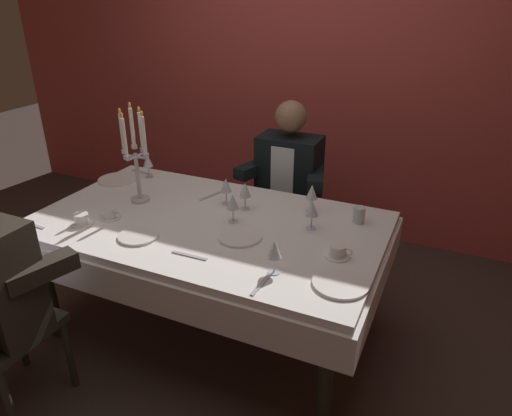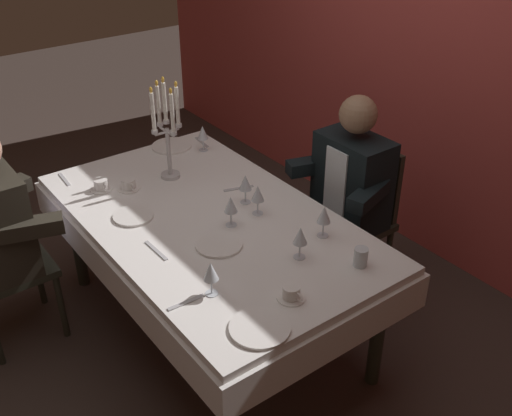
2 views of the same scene
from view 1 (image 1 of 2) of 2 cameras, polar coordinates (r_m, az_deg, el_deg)
name	(u,v)px [view 1 (image 1 of 2)]	position (r m, az deg, el deg)	size (l,w,h in m)	color
ground_plane	(213,328)	(2.98, -5.34, -14.40)	(12.00, 12.00, 0.00)	#40322C
back_wall	(309,65)	(3.85, 6.51, 16.98)	(6.00, 0.12, 2.70)	#C24641
dining_table	(208,240)	(2.62, -5.87, -3.88)	(1.94, 1.14, 0.74)	white
candelabra	(135,156)	(2.78, -14.58, 6.18)	(0.19, 0.19, 0.59)	silver
dinner_plate_0	(139,236)	(2.46, -14.21, -3.32)	(0.21, 0.21, 0.01)	white
dinner_plate_1	(240,237)	(2.38, -1.99, -3.53)	(0.23, 0.23, 0.01)	white
dinner_plate_2	(341,283)	(2.06, 10.34, -9.06)	(0.25, 0.25, 0.01)	white
dinner_plate_3	(117,179)	(3.23, -16.66, 3.37)	(0.25, 0.25, 0.01)	white
wine_glass_0	(233,203)	(2.50, -2.87, 0.67)	(0.07, 0.07, 0.16)	silver
wine_glass_1	(274,250)	(2.05, 2.27, -5.21)	(0.07, 0.07, 0.16)	silver
wine_glass_2	(148,161)	(3.19, -13.15, 5.63)	(0.07, 0.07, 0.16)	silver
wine_glass_3	(312,209)	(2.44, 6.89, -0.16)	(0.07, 0.07, 0.16)	silver
wine_glass_4	(245,190)	(2.64, -1.36, 2.17)	(0.07, 0.07, 0.16)	silver
wine_glass_5	(226,186)	(2.71, -3.70, 2.70)	(0.07, 0.07, 0.16)	silver
wine_glass_6	(312,192)	(2.64, 6.86, 1.90)	(0.07, 0.07, 0.16)	silver
water_tumbler_0	(359,215)	(2.58, 12.53, -0.83)	(0.06, 0.06, 0.09)	silver
coffee_cup_0	(110,213)	(2.70, -17.47, -0.65)	(0.13, 0.12, 0.06)	white
coffee_cup_1	(338,252)	(2.24, 10.04, -5.30)	(0.13, 0.12, 0.06)	white
coffee_cup_2	(82,220)	(2.68, -20.59, -1.36)	(0.13, 0.12, 0.06)	white
knife_0	(189,256)	(2.25, -8.18, -5.79)	(0.19, 0.02, 0.01)	#B7B7BC
fork_1	(142,172)	(3.33, -13.86, 4.29)	(0.17, 0.02, 0.01)	#B7B7BC
spoon_2	(260,285)	(2.02, 0.55, -9.42)	(0.17, 0.02, 0.01)	#B7B7BC
fork_3	(33,225)	(2.78, -25.70, -1.89)	(0.17, 0.02, 0.01)	#B7B7BC
fork_4	(210,196)	(2.87, -5.64, 1.47)	(0.17, 0.02, 0.01)	#B7B7BC
seated_diner_1	(289,173)	(3.25, 4.11, 4.30)	(0.63, 0.48, 1.24)	#2A2C22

